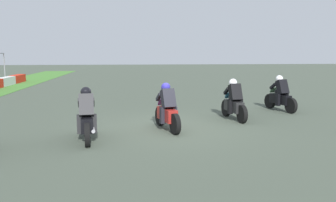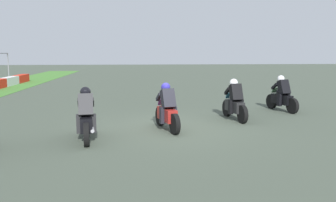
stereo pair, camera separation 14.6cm
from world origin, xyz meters
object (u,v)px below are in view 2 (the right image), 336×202
Objects in this scene: rider_lane_b at (235,103)px; rider_lane_d at (86,118)px; rider_lane_c at (167,111)px; rider_lane_a at (282,96)px.

rider_lane_d is (-2.52, 5.02, 0.00)m from rider_lane_b.
rider_lane_c is 0.99× the size of rider_lane_d.
rider_lane_a is 6.02m from rider_lane_c.
rider_lane_a is at bearing -73.45° from rider_lane_c.
rider_lane_b is 5.62m from rider_lane_d.
rider_lane_c is at bearing -72.87° from rider_lane_d.
rider_lane_a is 0.99× the size of rider_lane_d.
rider_lane_a is 1.00× the size of rider_lane_c.
rider_lane_d is at bearing 109.08° from rider_lane_b.
rider_lane_a is at bearing -68.47° from rider_lane_d.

